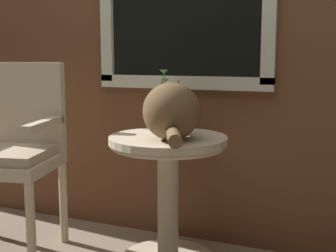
% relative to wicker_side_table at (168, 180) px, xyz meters
% --- Properties ---
extents(back_wall, '(4.00, 0.07, 2.60)m').
position_rel_wicker_side_table_xyz_m(back_wall, '(-0.11, 0.37, 0.87)').
color(back_wall, brown).
rests_on(back_wall, ground_plane).
extents(wicker_side_table, '(0.57, 0.57, 0.64)m').
position_rel_wicker_side_table_xyz_m(wicker_side_table, '(0.00, 0.00, 0.00)').
color(wicker_side_table, beige).
rests_on(wicker_side_table, ground_plane).
extents(wicker_chair, '(0.56, 0.54, 0.99)m').
position_rel_wicker_side_table_xyz_m(wicker_chair, '(-0.81, -0.15, 0.14)').
color(wicker_chair, beige).
rests_on(wicker_chair, ground_plane).
extents(cat, '(0.36, 0.55, 0.27)m').
position_rel_wicker_side_table_xyz_m(cat, '(0.04, -0.06, 0.35)').
color(cat, brown).
rests_on(cat, wicker_side_table).
extents(pewter_vase_with_ivy, '(0.13, 0.13, 0.31)m').
position_rel_wicker_side_table_xyz_m(pewter_vase_with_ivy, '(-0.06, 0.12, 0.31)').
color(pewter_vase_with_ivy, '#99999E').
rests_on(pewter_vase_with_ivy, wicker_side_table).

